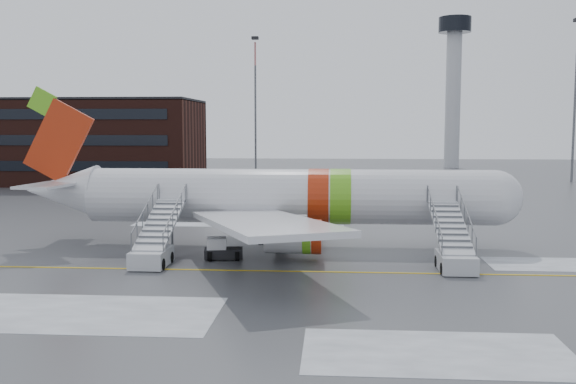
# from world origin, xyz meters

# --- Properties ---
(ground) EXTENTS (260.00, 260.00, 0.00)m
(ground) POSITION_xyz_m (0.00, 0.00, 0.00)
(ground) COLOR #494C4F
(ground) RESTS_ON ground
(airliner) EXTENTS (35.03, 32.97, 11.18)m
(airliner) POSITION_xyz_m (2.13, 7.06, 3.42)
(airliner) COLOR silver
(airliner) RESTS_ON ground
(airstair_fwd) EXTENTS (2.05, 7.70, 3.48)m
(airstair_fwd) POSITION_xyz_m (13.22, 0.53, 1.06)
(airstair_fwd) COLOR #B5B8BD
(airstair_fwd) RESTS_ON ground
(airstair_aft) EXTENTS (2.05, 7.70, 3.48)m
(airstair_aft) POSITION_xyz_m (-4.75, 0.53, 1.06)
(airstair_aft) COLOR silver
(airstair_aft) RESTS_ON ground
(pushback_tug) EXTENTS (2.56, 2.07, 1.37)m
(pushback_tug) POSITION_xyz_m (-0.94, 2.14, 0.61)
(pushback_tug) COLOR black
(pushback_tug) RESTS_ON ground
(control_tower) EXTENTS (6.40, 6.40, 30.00)m
(control_tower) POSITION_xyz_m (30.00, 95.00, 18.75)
(control_tower) COLOR #B2B5BA
(control_tower) RESTS_ON ground
(light_mast_far_ne) EXTENTS (1.20, 1.20, 24.25)m
(light_mast_far_ne) POSITION_xyz_m (42.00, 62.00, 13.84)
(light_mast_far_ne) COLOR #595B60
(light_mast_far_ne) RESTS_ON ground
(light_mast_far_n) EXTENTS (1.20, 1.20, 24.25)m
(light_mast_far_n) POSITION_xyz_m (-8.00, 78.00, 13.84)
(light_mast_far_n) COLOR #595B60
(light_mast_far_n) RESTS_ON ground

